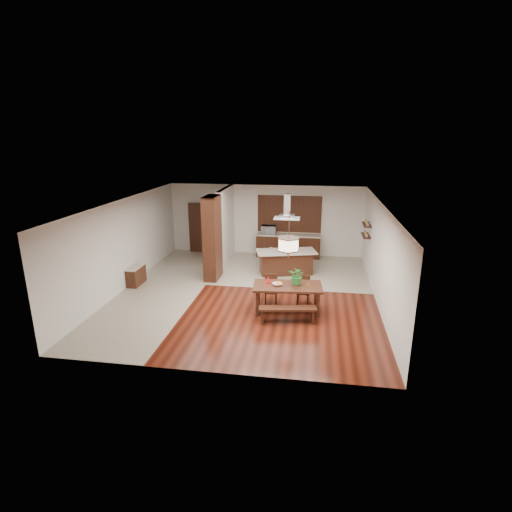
% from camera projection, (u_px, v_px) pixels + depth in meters
% --- Properties ---
extents(room_shell, '(9.00, 9.04, 2.92)m').
position_uv_depth(room_shell, '(246.00, 230.00, 12.14)').
color(room_shell, '#38120A').
rests_on(room_shell, ground).
extents(tile_hallway, '(2.50, 9.00, 0.01)m').
position_uv_depth(tile_hallway, '(165.00, 288.00, 13.14)').
color(tile_hallway, '#AFA592').
rests_on(tile_hallway, ground).
extents(tile_kitchen, '(5.50, 4.00, 0.01)m').
position_uv_depth(tile_kitchen, '(291.00, 270.00, 14.92)').
color(tile_kitchen, '#AFA592').
rests_on(tile_kitchen, ground).
extents(soffit_band, '(8.00, 9.00, 0.02)m').
position_uv_depth(soffit_band, '(246.00, 203.00, 11.91)').
color(soffit_band, '#381D0E').
rests_on(soffit_band, room_shell).
extents(partition_pier, '(0.45, 1.00, 2.90)m').
position_uv_depth(partition_pier, '(212.00, 238.00, 13.66)').
color(partition_pier, black).
rests_on(partition_pier, ground).
extents(partition_stub, '(0.18, 2.40, 2.90)m').
position_uv_depth(partition_stub, '(226.00, 225.00, 15.65)').
color(partition_stub, silver).
rests_on(partition_stub, ground).
extents(hallway_console, '(0.37, 0.88, 0.63)m').
position_uv_depth(hallway_console, '(136.00, 276.00, 13.39)').
color(hallway_console, black).
rests_on(hallway_console, ground).
extents(hallway_doorway, '(1.10, 0.20, 2.10)m').
position_uv_depth(hallway_doorway, '(202.00, 228.00, 16.99)').
color(hallway_doorway, black).
rests_on(hallway_doorway, ground).
extents(rear_counter, '(2.60, 0.62, 0.95)m').
position_uv_depth(rear_counter, '(288.00, 246.00, 16.43)').
color(rear_counter, black).
rests_on(rear_counter, ground).
extents(kitchen_window, '(2.60, 0.08, 1.50)m').
position_uv_depth(kitchen_window, '(289.00, 214.00, 16.31)').
color(kitchen_window, olive).
rests_on(kitchen_window, room_shell).
extents(shelf_lower, '(0.26, 0.90, 0.04)m').
position_uv_depth(shelf_lower, '(366.00, 236.00, 14.23)').
color(shelf_lower, black).
rests_on(shelf_lower, room_shell).
extents(shelf_upper, '(0.26, 0.90, 0.04)m').
position_uv_depth(shelf_upper, '(367.00, 225.00, 14.12)').
color(shelf_upper, black).
rests_on(shelf_upper, room_shell).
extents(dining_table, '(2.00, 1.13, 0.80)m').
position_uv_depth(dining_table, '(287.00, 292.00, 11.25)').
color(dining_table, black).
rests_on(dining_table, ground).
extents(dining_bench, '(1.57, 0.56, 0.43)m').
position_uv_depth(dining_bench, '(287.00, 315.00, 10.69)').
color(dining_bench, black).
rests_on(dining_bench, ground).
extents(dining_chair_left, '(0.43, 0.43, 0.86)m').
position_uv_depth(dining_chair_left, '(271.00, 289.00, 11.88)').
color(dining_chair_left, black).
rests_on(dining_chair_left, ground).
extents(dining_chair_right, '(0.38, 0.38, 0.84)m').
position_uv_depth(dining_chair_right, '(303.00, 290.00, 11.83)').
color(dining_chair_right, black).
rests_on(dining_chair_right, ground).
extents(pendant_lantern, '(0.64, 0.64, 1.31)m').
position_uv_depth(pendant_lantern, '(289.00, 235.00, 10.77)').
color(pendant_lantern, beige).
rests_on(pendant_lantern, room_shell).
extents(foliage_plant, '(0.58, 0.55, 0.53)m').
position_uv_depth(foliage_plant, '(297.00, 276.00, 11.17)').
color(foliage_plant, '#28792C').
rests_on(foliage_plant, dining_table).
extents(fruit_bowl, '(0.33, 0.33, 0.06)m').
position_uv_depth(fruit_bowl, '(277.00, 284.00, 11.17)').
color(fruit_bowl, '#BFB5A7').
rests_on(fruit_bowl, dining_table).
extents(napkin_cone, '(0.16, 0.16, 0.22)m').
position_uv_depth(napkin_cone, '(268.00, 280.00, 11.30)').
color(napkin_cone, '#BA0E0D').
rests_on(napkin_cone, dining_table).
extents(gold_ornament, '(0.07, 0.07, 0.09)m').
position_uv_depth(gold_ornament, '(308.00, 286.00, 11.01)').
color(gold_ornament, gold).
rests_on(gold_ornament, dining_table).
extents(kitchen_island, '(2.27, 1.43, 0.87)m').
position_uv_depth(kitchen_island, '(286.00, 262.00, 14.41)').
color(kitchen_island, black).
rests_on(kitchen_island, ground).
extents(range_hood, '(0.90, 0.55, 0.87)m').
position_uv_depth(range_hood, '(287.00, 206.00, 13.82)').
color(range_hood, silver).
rests_on(range_hood, room_shell).
extents(island_cup, '(0.14, 0.14, 0.10)m').
position_uv_depth(island_cup, '(298.00, 250.00, 14.15)').
color(island_cup, white).
rests_on(island_cup, kitchen_island).
extents(microwave, '(0.61, 0.42, 0.34)m').
position_uv_depth(microwave, '(269.00, 230.00, 16.38)').
color(microwave, silver).
rests_on(microwave, rear_counter).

